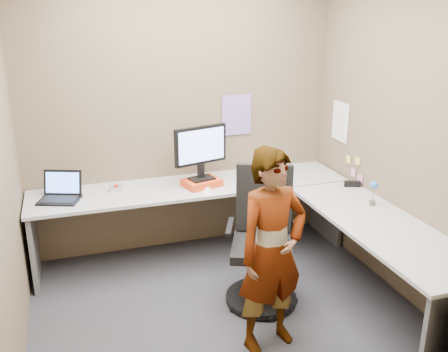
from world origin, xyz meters
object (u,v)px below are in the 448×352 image
object	(u,v)px
person	(272,251)
desk	(258,217)
monitor	(201,148)
office_chair	(262,249)

from	to	relation	value
person	desk	bearing A→B (deg)	61.29
desk	monitor	distance (m)	0.83
office_chair	desk	bearing A→B (deg)	98.62
desk	office_chair	distance (m)	0.35
monitor	office_chair	distance (m)	1.12
monitor	office_chair	bearing A→B (deg)	-88.32
desk	monitor	world-z (taller)	monitor
office_chair	monitor	bearing A→B (deg)	130.80
desk	person	size ratio (longest dim) A/B	2.03
desk	office_chair	world-z (taller)	office_chair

